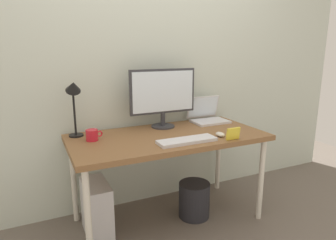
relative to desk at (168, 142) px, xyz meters
The scene contains 12 objects.
ground_plane 0.67m from the desk, ahead, with size 6.00×6.00×0.00m, color #665B51.
back_wall 0.76m from the desk, 90.00° to the left, with size 4.40×0.04×2.60m, color silver.
desk is the anchor object (origin of this frame).
monitor 0.42m from the desk, 75.06° to the left, with size 0.58×0.20×0.50m.
laptop 0.59m from the desk, 26.09° to the left, with size 0.32×0.27×0.23m.
desk_lamp 0.80m from the desk, 160.23° to the left, with size 0.11×0.16×0.45m.
keyboard 0.24m from the desk, 78.83° to the right, with size 0.44×0.14×0.02m, color silver.
mouse 0.41m from the desk, 31.36° to the right, with size 0.06×0.09×0.03m, color silver.
coffee_mug 0.58m from the desk, 169.69° to the left, with size 0.12×0.09×0.08m.
photo_frame 0.51m from the desk, 40.43° to the right, with size 0.11×0.02×0.09m, color yellow.
computer_tower 0.74m from the desk, behind, with size 0.18×0.36×0.42m, color silver.
wastebasket 0.57m from the desk, 13.24° to the right, with size 0.26×0.26×0.30m, color #232328.
Camera 1 is at (-0.96, -2.05, 1.40)m, focal length 32.17 mm.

